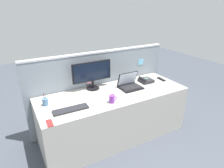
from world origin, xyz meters
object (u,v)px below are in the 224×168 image
computer_mouse_right_hand (113,96)px  pen_cup (45,102)px  tv_remote (161,79)px  laptop (129,84)px  desk_phone (146,80)px  coffee_mug (112,99)px  desktop_monitor (92,73)px  cell_phone_silver_slab (166,87)px  cell_phone_red_case (50,123)px  keyboard_main (71,109)px

computer_mouse_right_hand → pen_cup: (-0.85, 0.20, 0.03)m
pen_cup → tv_remote: bearing=-1.4°
laptop → desk_phone: (0.35, 0.05, -0.03)m
coffee_mug → desktop_monitor: bearing=94.3°
desktop_monitor → cell_phone_silver_slab: bearing=-27.8°
computer_mouse_right_hand → cell_phone_silver_slab: computer_mouse_right_hand is taller
desk_phone → cell_phone_red_case: (-1.62, -0.43, -0.02)m
keyboard_main → computer_mouse_right_hand: size_ratio=4.24×
laptop → pen_cup: 1.23m
cell_phone_red_case → coffee_mug: coffee_mug is taller
laptop → keyboard_main: size_ratio=0.76×
desk_phone → coffee_mug: bearing=-157.1°
coffee_mug → cell_phone_silver_slab: bearing=0.4°
laptop → tv_remote: bearing=0.2°
desktop_monitor → keyboard_main: desktop_monitor is taller
computer_mouse_right_hand → cell_phone_red_case: computer_mouse_right_hand is taller
coffee_mug → laptop: bearing=32.4°
keyboard_main → pen_cup: pen_cup is taller
tv_remote → coffee_mug: bearing=-162.3°
desk_phone → computer_mouse_right_hand: desk_phone is taller
cell_phone_red_case → cell_phone_silver_slab: bearing=5.4°
desktop_monitor → laptop: desktop_monitor is taller
desktop_monitor → coffee_mug: size_ratio=5.35×
computer_mouse_right_hand → cell_phone_red_case: 0.93m
desktop_monitor → coffee_mug: 0.56m
pen_cup → keyboard_main: bearing=-48.9°
cell_phone_red_case → cell_phone_silver_slab: (1.76, 0.10, 0.00)m
pen_cup → cell_phone_red_case: 0.43m
desk_phone → computer_mouse_right_hand: (-0.72, -0.20, -0.01)m
pen_cup → cell_phone_red_case: bearing=-96.3°
desktop_monitor → tv_remote: 1.19m
cell_phone_red_case → cell_phone_silver_slab: size_ratio=1.11×
computer_mouse_right_hand → coffee_mug: size_ratio=0.90×
computer_mouse_right_hand → coffee_mug: coffee_mug is taller
cell_phone_red_case → tv_remote: size_ratio=0.83×
desk_phone → keyboard_main: desk_phone is taller
keyboard_main → cell_phone_silver_slab: size_ratio=3.32×
desk_phone → pen_cup: 1.58m
desk_phone → keyboard_main: 1.37m
keyboard_main → cell_phone_red_case: keyboard_main is taller
keyboard_main → tv_remote: bearing=9.5°
desk_phone → tv_remote: size_ratio=1.16×
desk_phone → keyboard_main: size_ratio=0.47×
pen_cup → desk_phone: bearing=0.1°
pen_cup → tv_remote: 1.87m
laptop → keyboard_main: (-0.99, -0.23, -0.04)m
desktop_monitor → coffee_mug: bearing=-85.7°
desk_phone → coffee_mug: 0.88m
cell_phone_red_case → coffee_mug: bearing=8.6°
tv_remote → coffee_mug: 1.14m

